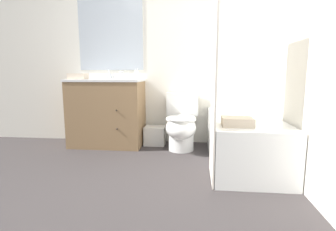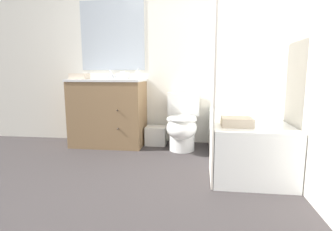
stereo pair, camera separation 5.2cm
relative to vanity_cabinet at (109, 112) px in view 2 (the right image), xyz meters
The scene contains 13 objects.
ground_plane 1.74m from the vanity_cabinet, 62.21° to the right, with size 14.00×14.00×0.00m, color #383333.
wall_back 1.15m from the vanity_cabinet, 20.14° to the left, with size 8.00×0.06×2.50m.
wall_right 2.30m from the vanity_cabinet, 16.48° to the right, with size 0.05×2.74×2.50m.
vanity_cabinet is the anchor object (origin of this frame).
sink_faucet 0.50m from the vanity_cabinet, 90.00° to the left, with size 0.14×0.12×0.12m.
toilet 1.01m from the vanity_cabinet, ahead, with size 0.42×0.69×0.71m.
bathtub 1.77m from the vanity_cabinet, 16.61° to the right, with size 0.70×1.53×0.50m.
shower_curtain 1.74m from the vanity_cabinet, 37.50° to the right, with size 0.01×0.50×1.87m.
wastebasket 0.71m from the vanity_cabinet, ahead, with size 0.27×0.23×0.25m.
tissue_box 0.52m from the vanity_cabinet, 27.86° to the left, with size 0.15×0.14×0.11m.
soap_dispenser 0.63m from the vanity_cabinet, ahead, with size 0.05×0.05×0.14m.
hand_towel_folded 0.58m from the vanity_cabinet, 162.79° to the right, with size 0.22×0.17×0.07m.
bath_towel_folded 1.84m from the vanity_cabinet, 33.16° to the right, with size 0.27×0.22×0.08m.
Camera 2 is at (0.44, -1.85, 0.96)m, focal length 28.00 mm.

